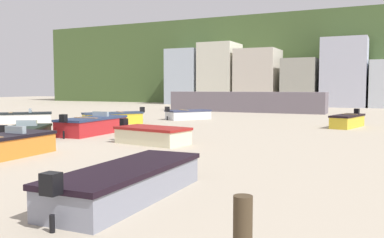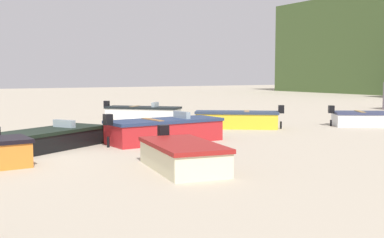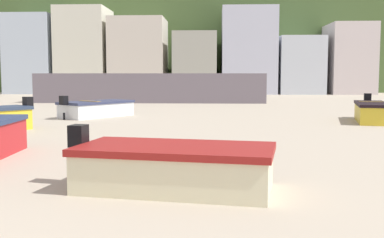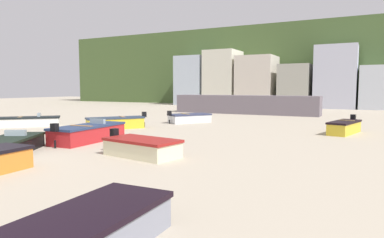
{
  "view_description": "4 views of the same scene",
  "coord_description": "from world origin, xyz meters",
  "views": [
    {
      "loc": [
        14.56,
        -12.63,
        2.61
      ],
      "look_at": [
        2.33,
        13.3,
        0.43
      ],
      "focal_mm": 38.91,
      "sensor_mm": 36.0,
      "label": 1
    },
    {
      "loc": [
        16.51,
        -2.83,
        2.72
      ],
      "look_at": [
        -2.36,
        8.45,
        0.67
      ],
      "focal_mm": 44.78,
      "sensor_mm": 36.0,
      "label": 2
    },
    {
      "loc": [
        5.42,
        -4.1,
        2.0
      ],
      "look_at": [
        4.8,
        9.05,
        0.76
      ],
      "focal_mm": 43.45,
      "sensor_mm": 36.0,
      "label": 3
    },
    {
      "loc": [
        13.53,
        -8.46,
        3.01
      ],
      "look_at": [
        2.51,
        13.1,
        0.81
      ],
      "focal_mm": 32.27,
      "sensor_mm": 36.0,
      "label": 4
    }
  ],
  "objects": [
    {
      "name": "townhouse_left",
      "position": [
        -8.84,
        46.97,
        4.64
      ],
      "size": [
        5.3,
        5.94,
        9.29
      ],
      "primitive_type": "cube",
      "color": "beige",
      "rests_on": "ground"
    },
    {
      "name": "townhouse_centre",
      "position": [
        3.38,
        46.54,
        3.29
      ],
      "size": [
        4.65,
        5.09,
        6.59
      ],
      "primitive_type": "cube",
      "color": "#9A998C",
      "rests_on": "ground"
    },
    {
      "name": "boat_white_6",
      "position": [
        -0.23,
        17.95,
        0.39
      ],
      "size": [
        3.37,
        3.88,
        1.09
      ],
      "rotation": [
        0.0,
        0.0,
        5.68
      ],
      "color": "white",
      "rests_on": "ground"
    },
    {
      "name": "townhouse_centre_left",
      "position": [
        -2.84,
        47.17,
        4.07
      ],
      "size": [
        5.86,
        6.35,
        8.14
      ],
      "primitive_type": "cube",
      "color": "beige",
      "rests_on": "ground"
    },
    {
      "name": "townhouse_far_left",
      "position": [
        -14.48,
        47.24,
        4.28
      ],
      "size": [
        5.05,
        6.47,
        8.55
      ],
      "primitive_type": "cube",
      "color": "#AAB8C7",
      "rests_on": "ground"
    },
    {
      "name": "headland_hill",
      "position": [
        0.0,
        66.0,
        6.92
      ],
      "size": [
        90.0,
        32.0,
        13.84
      ],
      "primitive_type": "cube",
      "color": "#42582D",
      "rests_on": "ground"
    },
    {
      "name": "townhouse_right",
      "position": [
        14.64,
        47.36,
        3.04
      ],
      "size": [
        4.68,
        6.73,
        6.08
      ],
      "primitive_type": "cube",
      "color": "silver",
      "rests_on": "ground"
    },
    {
      "name": "townhouse_centre_right",
      "position": [
        9.15,
        46.58,
        4.58
      ],
      "size": [
        5.74,
        5.15,
        9.16
      ],
      "primitive_type": "cube",
      "color": "#B1B5C7",
      "rests_on": "ground"
    },
    {
      "name": "boat_cream_0",
      "position": [
        4.74,
        3.89,
        0.4
      ],
      "size": [
        3.79,
        2.27,
        1.1
      ],
      "rotation": [
        0.0,
        0.0,
        4.54
      ],
      "color": "beige",
      "rests_on": "ground"
    },
    {
      "name": "townhouse_far_right",
      "position": [
        19.9,
        46.96,
        3.73
      ],
      "size": [
        4.52,
        5.93,
        7.45
      ],
      "primitive_type": "cube",
      "color": "beige",
      "rests_on": "ground"
    },
    {
      "name": "boat_yellow_8",
      "position": [
        12.21,
        16.19,
        0.43
      ],
      "size": [
        2.02,
        3.99,
        1.15
      ],
      "rotation": [
        0.0,
        0.0,
        2.91
      ],
      "color": "gold",
      "rests_on": "ground"
    },
    {
      "name": "harbor_pier",
      "position": [
        0.75,
        30.0,
        1.07
      ],
      "size": [
        16.77,
        2.4,
        2.13
      ],
      "primitive_type": "cube",
      "color": "slate",
      "rests_on": "ground"
    }
  ]
}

